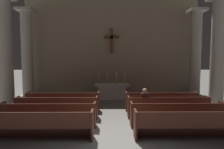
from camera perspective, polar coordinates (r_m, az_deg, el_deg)
ground_plane at (r=6.54m, az=0.53°, el=-18.67°), size 80.00×80.00×0.00m
pew_left_row_1 at (r=6.74m, az=-21.42°, el=-13.94°), size 3.56×0.50×0.95m
pew_left_row_2 at (r=7.76m, az=-18.41°, el=-11.38°), size 3.56×0.50×0.95m
pew_left_row_3 at (r=8.81m, az=-16.14°, el=-9.41°), size 3.56×0.50×0.95m
pew_left_row_4 at (r=9.88m, az=-14.38°, el=-7.85°), size 3.56×0.50×0.95m
pew_right_row_1 at (r=6.83m, az=22.17°, el=-13.71°), size 3.56×0.50×0.95m
pew_right_row_2 at (r=7.84m, az=18.91°, el=-11.23°), size 3.56×0.50×0.95m
pew_right_row_3 at (r=8.88m, az=16.43°, el=-9.30°), size 3.56×0.50×0.95m
pew_right_row_4 at (r=9.94m, az=14.50°, el=-7.77°), size 3.56×0.50×0.95m
column_left_second at (r=11.32m, az=-29.32°, el=5.24°), size 1.07×1.07×5.81m
column_right_second at (r=11.44m, az=29.11°, el=5.23°), size 1.07×1.07×5.81m
column_left_third at (r=13.68m, az=-24.04°, el=5.23°), size 1.07×1.07×5.81m
column_right_third at (r=13.78m, az=23.68°, el=5.23°), size 1.07×1.07×5.81m
altar at (r=12.34m, az=-0.07°, el=-4.94°), size 2.20×0.90×1.01m
candlestick_outer_left at (r=12.26m, az=-4.04°, el=-1.53°), size 0.16×0.16×0.80m
candlestick_inner_left at (r=12.24m, az=-1.47°, el=-1.53°), size 0.16×0.16×0.80m
candlestick_inner_right at (r=12.25m, az=1.34°, el=-1.53°), size 0.16×0.16×0.80m
candlestick_outer_right at (r=12.28m, az=3.90°, el=-1.52°), size 0.16×0.16×0.80m
apse_with_cross at (r=13.91m, az=-0.14°, el=8.49°), size 12.21×0.46×7.04m
lone_worshipper at (r=8.62m, az=9.61°, el=-8.13°), size 0.32×0.43×1.32m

